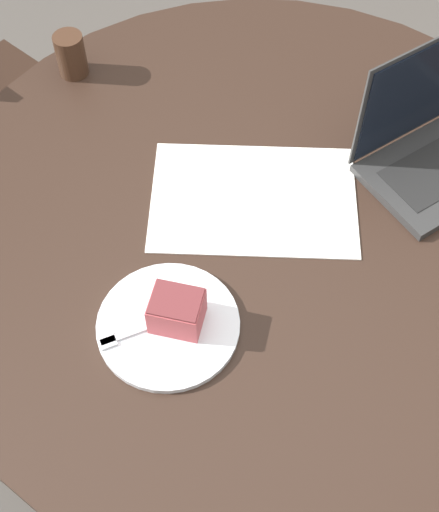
% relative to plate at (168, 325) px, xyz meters
% --- Properties ---
extents(ground_plane, '(12.00, 12.00, 0.00)m').
position_rel_plate_xyz_m(ground_plane, '(-0.03, -0.30, -0.77)').
color(ground_plane, '#4C4742').
extents(dining_table, '(1.32, 1.32, 0.76)m').
position_rel_plate_xyz_m(dining_table, '(-0.03, -0.30, -0.13)').
color(dining_table, black).
rests_on(dining_table, ground_plane).
extents(paper_document, '(0.48, 0.43, 0.00)m').
position_rel_plate_xyz_m(paper_document, '(0.01, -0.32, -0.00)').
color(paper_document, white).
rests_on(paper_document, dining_table).
extents(plate, '(0.25, 0.25, 0.01)m').
position_rel_plate_xyz_m(plate, '(0.00, 0.00, 0.00)').
color(plate, silver).
rests_on(plate, dining_table).
extents(cake_slice, '(0.10, 0.09, 0.07)m').
position_rel_plate_xyz_m(cake_slice, '(-0.01, -0.01, 0.04)').
color(cake_slice, '#B74C51').
rests_on(cake_slice, plate).
extents(fork, '(0.12, 0.15, 0.00)m').
position_rel_plate_xyz_m(fork, '(0.04, 0.04, 0.01)').
color(fork, silver).
rests_on(fork, plate).
extents(coffee_glass, '(0.06, 0.06, 0.10)m').
position_rel_plate_xyz_m(coffee_glass, '(0.53, -0.42, 0.04)').
color(coffee_glass, '#3D2619').
rests_on(coffee_glass, dining_table).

